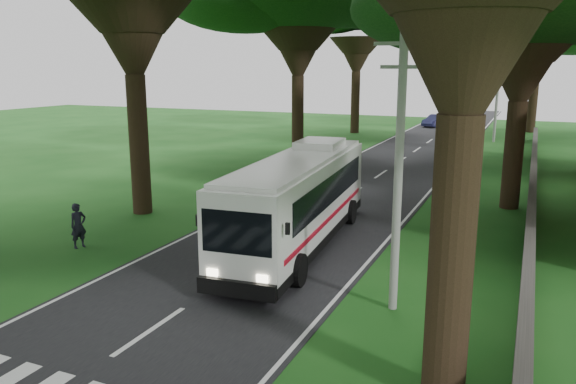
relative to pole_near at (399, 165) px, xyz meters
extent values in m
plane|color=#164A15|center=(-5.50, -6.00, -4.18)|extent=(140.00, 140.00, 0.00)
cube|color=black|center=(-5.50, 19.00, -4.17)|extent=(8.00, 120.00, 0.04)
cube|color=#383533|center=(3.50, 18.00, -3.58)|extent=(0.35, 50.00, 1.20)
cylinder|color=gray|center=(0.00, 0.00, -0.18)|extent=(0.24, 0.24, 8.00)
cube|color=gray|center=(0.00, 0.00, 3.22)|extent=(1.60, 0.10, 0.10)
cube|color=gray|center=(0.00, 0.00, 2.62)|extent=(1.20, 0.10, 0.10)
cylinder|color=gray|center=(0.00, 20.00, -0.18)|extent=(0.24, 0.24, 8.00)
cube|color=gray|center=(0.00, 20.00, 3.22)|extent=(1.60, 0.10, 0.10)
cube|color=gray|center=(0.00, 20.00, 2.62)|extent=(1.20, 0.10, 0.10)
cylinder|color=gray|center=(0.00, 40.00, -0.18)|extent=(0.24, 0.24, 8.00)
cube|color=gray|center=(0.00, 40.00, 3.22)|extent=(1.60, 0.10, 0.10)
cube|color=gray|center=(0.00, 40.00, 2.62)|extent=(1.20, 0.10, 0.10)
cylinder|color=black|center=(-13.50, 6.00, -0.95)|extent=(0.90, 0.90, 6.46)
cone|color=black|center=(-13.50, 6.00, 4.18)|extent=(3.20, 3.20, 3.80)
cylinder|color=black|center=(-13.00, 24.00, -1.09)|extent=(0.90, 0.90, 6.17)
cone|color=black|center=(-13.00, 24.00, 3.89)|extent=(3.20, 3.20, 3.80)
cylinder|color=black|center=(-14.00, 42.00, -1.02)|extent=(0.90, 0.90, 6.33)
cone|color=black|center=(-14.00, 42.00, 4.05)|extent=(3.20, 3.20, 3.80)
ellipsoid|color=black|center=(-14.00, 42.00, 8.88)|extent=(12.48, 12.48, 5.24)
cylinder|color=black|center=(2.00, -4.00, -1.21)|extent=(0.90, 0.90, 5.93)
cone|color=black|center=(2.00, -4.00, 3.65)|extent=(3.20, 3.20, 3.80)
cylinder|color=black|center=(2.50, 14.00, -1.58)|extent=(0.90, 0.90, 5.21)
cone|color=black|center=(2.50, 14.00, 2.93)|extent=(3.20, 3.20, 3.80)
cylinder|color=black|center=(2.00, 32.00, -1.36)|extent=(0.90, 0.90, 5.63)
cone|color=black|center=(2.00, 32.00, 3.35)|extent=(3.20, 3.20, 3.80)
ellipsoid|color=black|center=(2.00, 32.00, 7.33)|extent=(13.98, 13.98, 5.87)
cylinder|color=black|center=(3.00, 50.00, -1.51)|extent=(0.90, 0.90, 5.35)
cone|color=black|center=(3.00, 50.00, 3.07)|extent=(3.20, 3.20, 3.80)
ellipsoid|color=black|center=(3.00, 50.00, 6.70)|extent=(14.83, 14.83, 6.23)
cube|color=white|center=(-4.70, 4.24, -2.29)|extent=(3.46, 11.92, 2.89)
cube|color=black|center=(-4.73, 4.53, -1.88)|extent=(3.33, 9.78, 1.08)
cube|color=black|center=(-4.70, 4.24, -3.69)|extent=(3.50, 11.96, 0.34)
cube|color=#B50C1F|center=(-4.70, 4.24, -2.96)|extent=(3.41, 10.75, 0.18)
cube|color=white|center=(-4.70, 4.24, -0.79)|extent=(3.21, 11.32, 0.18)
cylinder|color=black|center=(-5.58, 0.23, -3.64)|extent=(0.44, 1.10, 1.08)
cylinder|color=black|center=(-3.14, 0.44, -3.64)|extent=(0.44, 1.10, 1.08)
cylinder|color=black|center=(-6.24, 7.84, -3.64)|extent=(0.44, 1.10, 1.08)
cylinder|color=black|center=(-3.80, 8.05, -3.64)|extent=(0.44, 1.10, 1.08)
imported|color=navy|center=(-7.15, 51.51, -3.46)|extent=(2.71, 4.43, 1.38)
imported|color=maroon|center=(-3.94, 51.32, -3.51)|extent=(2.12, 4.51, 1.27)
imported|color=black|center=(-12.35, 0.68, -3.31)|extent=(0.59, 0.73, 1.74)
camera|label=1|loc=(3.27, -15.00, 2.62)|focal=35.00mm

